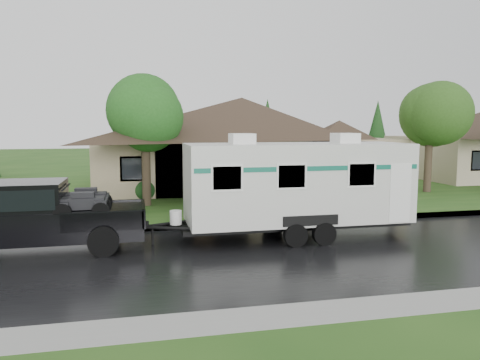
# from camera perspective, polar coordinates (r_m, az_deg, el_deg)

# --- Properties ---
(ground) EXTENTS (140.00, 140.00, 0.00)m
(ground) POSITION_cam_1_polar(r_m,az_deg,el_deg) (16.77, 4.16, -7.05)
(ground) COLOR #254C18
(ground) RESTS_ON ground
(road) EXTENTS (140.00, 8.00, 0.01)m
(road) POSITION_cam_1_polar(r_m,az_deg,el_deg) (14.92, 6.40, -8.79)
(road) COLOR black
(road) RESTS_ON ground
(curb) EXTENTS (140.00, 0.50, 0.15)m
(curb) POSITION_cam_1_polar(r_m,az_deg,el_deg) (18.86, 2.19, -5.26)
(curb) COLOR gray
(curb) RESTS_ON ground
(lawn) EXTENTS (140.00, 26.00, 0.15)m
(lawn) POSITION_cam_1_polar(r_m,az_deg,el_deg) (31.20, -3.78, -0.52)
(lawn) COLOR #254C18
(lawn) RESTS_ON ground
(house_main) EXTENTS (19.44, 10.80, 6.90)m
(house_main) POSITION_cam_1_polar(r_m,az_deg,el_deg) (30.26, 0.83, 5.95)
(house_main) COLOR tan
(house_main) RESTS_ON lawn
(tree_left_green) EXTENTS (3.67, 3.67, 6.07)m
(tree_left_green) POSITION_cam_1_polar(r_m,az_deg,el_deg) (22.69, -11.51, 7.52)
(tree_left_green) COLOR #382B1E
(tree_left_green) RESTS_ON lawn
(tree_right_green) EXTENTS (3.82, 3.82, 6.32)m
(tree_right_green) POSITION_cam_1_polar(r_m,az_deg,el_deg) (28.99, 22.19, 7.29)
(tree_right_green) COLOR #382B1E
(tree_right_green) RESTS_ON lawn
(shrub_row) EXTENTS (13.60, 1.00, 1.00)m
(shrub_row) POSITION_cam_1_polar(r_m,az_deg,el_deg) (26.00, 2.51, -0.68)
(shrub_row) COLOR #143814
(shrub_row) RESTS_ON lawn
(pickup_truck) EXTENTS (6.69, 2.54, 2.23)m
(pickup_truck) POSITION_cam_1_polar(r_m,az_deg,el_deg) (16.15, -24.12, -3.82)
(pickup_truck) COLOR black
(pickup_truck) RESTS_ON ground
(travel_trailer) EXTENTS (8.25, 2.90, 3.70)m
(travel_trailer) POSITION_cam_1_polar(r_m,az_deg,el_deg) (16.65, 6.99, -0.31)
(travel_trailer) COLOR silver
(travel_trailer) RESTS_ON ground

